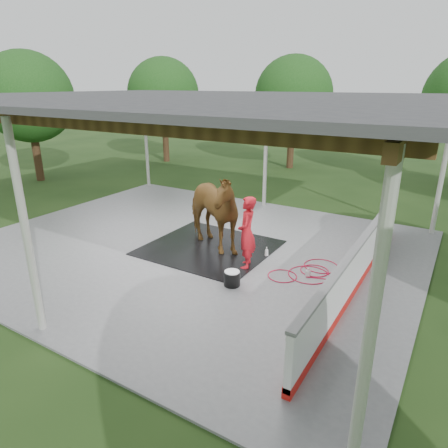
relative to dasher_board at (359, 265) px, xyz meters
The scene contains 12 objects.
ground 4.64m from the dasher_board, behind, with size 100.00×100.00×0.00m, color #1E3814.
concrete_slab 4.63m from the dasher_board, behind, with size 12.00×10.00×0.05m, color slate.
pavilion_structure 5.70m from the dasher_board, behind, with size 12.60×10.60×4.05m.
dasher_board is the anchor object (origin of this frame).
tree_belt 5.43m from the dasher_board, 168.18° to the left, with size 28.00×28.00×5.80m.
rubber_mat 4.10m from the dasher_board, behind, with size 3.32×3.11×0.02m, color black.
horse 4.11m from the dasher_board, behind, with size 1.18×2.60×2.19m, color brown.
handler 2.67m from the dasher_board, behind, with size 0.66×0.43×1.81m, color red.
wash_bucket 2.82m from the dasher_board, 150.19° to the right, with size 0.38×0.38×0.35m.
soap_bottle_a 2.54m from the dasher_board, 169.20° to the left, with size 0.10×0.10×0.26m, color silver.
soap_bottle_b 1.20m from the dasher_board, behind, with size 0.10×0.10×0.21m, color #338CD8.
hose_coil 1.29m from the dasher_board, behind, with size 2.06×1.78×0.02m.
Camera 1 is at (6.22, -8.38, 4.38)m, focal length 32.00 mm.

